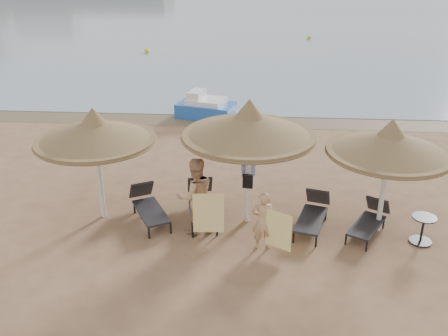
# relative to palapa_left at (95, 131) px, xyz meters

# --- Properties ---
(ground) EXTENTS (160.00, 160.00, 0.00)m
(ground) POSITION_rel_palapa_left_xyz_m (3.16, -1.34, -2.37)
(ground) COLOR #956D4C
(ground) RESTS_ON ground
(wet_sand_strip) EXTENTS (200.00, 1.60, 0.01)m
(wet_sand_strip) POSITION_rel_palapa_left_xyz_m (3.16, 8.06, -2.37)
(wet_sand_strip) COLOR brown
(wet_sand_strip) RESTS_ON ground
(palapa_left) EXTENTS (3.00, 3.00, 2.98)m
(palapa_left) POSITION_rel_palapa_left_xyz_m (0.00, 0.00, 0.00)
(palapa_left) COLOR silver
(palapa_left) RESTS_ON ground
(palapa_center) EXTENTS (3.29, 3.29, 3.26)m
(palapa_center) POSITION_rel_palapa_left_xyz_m (3.77, 0.05, 0.23)
(palapa_center) COLOR silver
(palapa_center) RESTS_ON ground
(palapa_right) EXTENTS (2.95, 2.95, 2.92)m
(palapa_right) POSITION_rel_palapa_left_xyz_m (7.05, -0.17, -0.04)
(palapa_right) COLOR silver
(palapa_right) RESTS_ON ground
(lounger_far_left) EXTENTS (1.40, 1.90, 0.82)m
(lounger_far_left) POSITION_rel_palapa_left_xyz_m (1.20, 0.01, -2.00)
(lounger_far_left) COLOR black
(lounger_far_left) RESTS_ON ground
(lounger_near_left) EXTENTS (1.00, 2.06, 0.88)m
(lounger_near_left) POSITION_rel_palapa_left_xyz_m (2.57, 0.23, -1.97)
(lounger_near_left) COLOR black
(lounger_near_left) RESTS_ON ground
(lounger_near_right) EXTENTS (1.06, 1.89, 0.80)m
(lounger_near_right) POSITION_rel_palapa_left_xyz_m (5.44, -0.07, -2.01)
(lounger_near_right) COLOR black
(lounger_near_right) RESTS_ON ground
(lounger_far_right) EXTENTS (1.31, 1.74, 0.75)m
(lounger_far_right) POSITION_rel_palapa_left_xyz_m (6.81, -0.27, -2.03)
(lounger_far_right) COLOR black
(lounger_far_right) RESTS_ON ground
(side_table) EXTENTS (0.57, 0.57, 0.69)m
(side_table) POSITION_rel_palapa_left_xyz_m (7.96, -0.67, -2.05)
(side_table) COLOR black
(side_table) RESTS_ON ground
(person_left) EXTENTS (1.24, 1.05, 2.28)m
(person_left) POSITION_rel_palapa_left_xyz_m (2.52, -0.58, -1.23)
(person_left) COLOR tan
(person_left) RESTS_ON ground
(person_right) EXTENTS (0.82, 0.57, 1.70)m
(person_right) POSITION_rel_palapa_left_xyz_m (4.17, -1.21, -1.52)
(person_right) COLOR tan
(person_right) RESTS_ON ground
(towel_left) EXTENTS (0.74, 0.07, 1.04)m
(towel_left) POSITION_rel_palapa_left_xyz_m (2.87, -0.93, -1.65)
(towel_left) COLOR yellow
(towel_left) RESTS_ON ground
(towel_right) EXTENTS (0.58, 0.36, 0.93)m
(towel_right) POSITION_rel_palapa_left_xyz_m (4.52, -1.46, -1.73)
(towel_right) COLOR yellow
(towel_right) RESTS_ON ground
(bag_patterned) EXTENTS (0.36, 0.22, 0.43)m
(bag_patterned) POSITION_rel_palapa_left_xyz_m (3.77, 0.23, -0.96)
(bag_patterned) COLOR silver
(bag_patterned) RESTS_ON ground
(bag_dark) EXTENTS (0.26, 0.12, 0.36)m
(bag_dark) POSITION_rel_palapa_left_xyz_m (3.77, -0.11, -1.17)
(bag_dark) COLOR black
(bag_dark) RESTS_ON ground
(pedal_boat) EXTENTS (2.59, 1.94, 1.07)m
(pedal_boat) POSITION_rel_palapa_left_xyz_m (1.78, 8.53, -1.97)
(pedal_boat) COLOR #2359B2
(pedal_boat) RESTS_ON ground
(buoy_left) EXTENTS (0.34, 0.34, 0.34)m
(buoy_left) POSITION_rel_palapa_left_xyz_m (-3.55, 21.60, -2.20)
(buoy_left) COLOR yellow
(buoy_left) RESTS_ON ground
(buoy_mid) EXTENTS (0.31, 0.31, 0.31)m
(buoy_mid) POSITION_rel_palapa_left_xyz_m (7.62, 27.91, -2.22)
(buoy_mid) COLOR yellow
(buoy_mid) RESTS_ON ground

